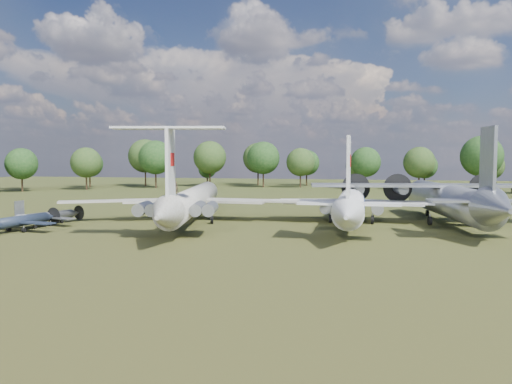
% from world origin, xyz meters
% --- Properties ---
extents(ground, '(300.00, 300.00, 0.00)m').
position_xyz_m(ground, '(0.00, 0.00, 0.00)').
color(ground, '#284316').
rests_on(ground, ground).
extents(il62_airliner, '(49.23, 58.52, 5.06)m').
position_xyz_m(il62_airliner, '(-2.84, 1.80, 2.53)').
color(il62_airliner, silver).
rests_on(il62_airliner, ground).
extents(tu104_jet, '(38.28, 50.83, 5.06)m').
position_xyz_m(tu104_jet, '(20.04, 6.26, 2.53)').
color(tu104_jet, silver).
rests_on(tu104_jet, ground).
extents(an12_transport, '(44.51, 48.33, 5.68)m').
position_xyz_m(an12_transport, '(33.47, 7.31, 2.84)').
color(an12_transport, gray).
rests_on(an12_transport, ground).
extents(small_prop_west, '(12.32, 15.38, 2.04)m').
position_xyz_m(small_prop_west, '(-21.63, -12.21, 1.02)').
color(small_prop_west, black).
rests_on(small_prop_west, ground).
extents(small_prop_northwest, '(12.88, 15.11, 1.89)m').
position_xyz_m(small_prop_northwest, '(-21.79, -6.14, 0.94)').
color(small_prop_northwest, '#A2A5AA').
rests_on(small_prop_northwest, ground).
extents(person_on_il62, '(0.68, 0.53, 1.65)m').
position_xyz_m(person_on_il62, '(-0.01, -12.09, 5.89)').
color(person_on_il62, olive).
rests_on(person_on_il62, il62_airliner).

